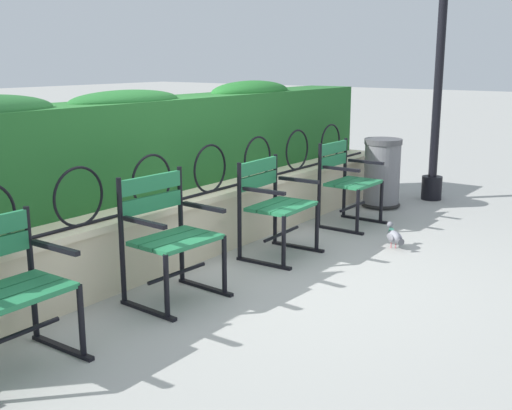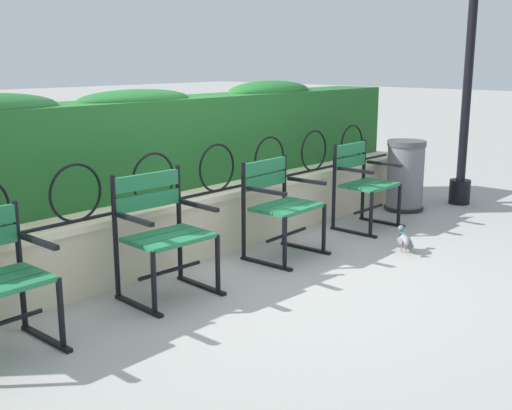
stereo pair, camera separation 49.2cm
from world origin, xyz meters
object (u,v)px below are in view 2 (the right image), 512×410
(park_chair_rightmost, at_px, (363,182))
(lamppost, at_px, (470,50))
(pigeon_near_chairs, at_px, (404,240))
(park_chair_centre_right, at_px, (280,204))
(trash_bin, at_px, (405,177))
(park_chair_centre_left, at_px, (162,231))

(park_chair_rightmost, distance_m, lamppost, 2.13)
(park_chair_rightmost, distance_m, pigeon_near_chairs, 0.96)
(park_chair_centre_right, relative_size, trash_bin, 1.06)
(park_chair_rightmost, height_order, pigeon_near_chairs, park_chair_rightmost)
(pigeon_near_chairs, distance_m, lamppost, 2.75)
(pigeon_near_chairs, relative_size, trash_bin, 0.31)
(lamppost, bearing_deg, park_chair_rightmost, 170.65)
(trash_bin, height_order, lamppost, lamppost)
(pigeon_near_chairs, height_order, lamppost, lamppost)
(park_chair_centre_left, xyz_separation_m, park_chair_centre_right, (1.27, -0.03, -0.01))
(park_chair_centre_left, distance_m, lamppost, 4.41)
(park_chair_centre_right, xyz_separation_m, lamppost, (2.94, -0.29, 1.29))
(park_chair_centre_left, distance_m, trash_bin, 3.49)
(park_chair_centre_left, bearing_deg, park_chair_centre_right, -1.28)
(park_chair_rightmost, bearing_deg, park_chair_centre_right, 179.31)
(park_chair_rightmost, bearing_deg, pigeon_near_chairs, -123.53)
(park_chair_rightmost, bearing_deg, park_chair_centre_left, 179.02)
(lamppost, bearing_deg, trash_bin, 156.11)
(park_chair_rightmost, xyz_separation_m, trash_bin, (0.94, 0.05, -0.09))
(park_chair_centre_right, bearing_deg, pigeon_near_chairs, -44.34)
(park_chair_centre_left, bearing_deg, trash_bin, 0.06)
(park_chair_centre_right, distance_m, pigeon_near_chairs, 1.15)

